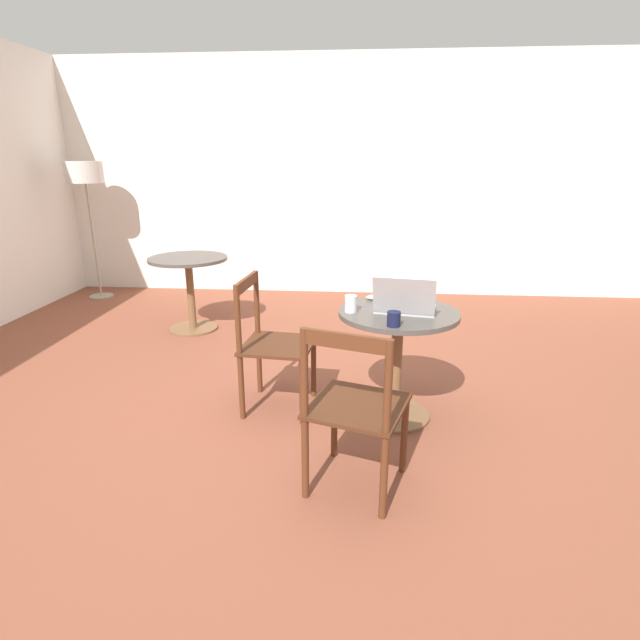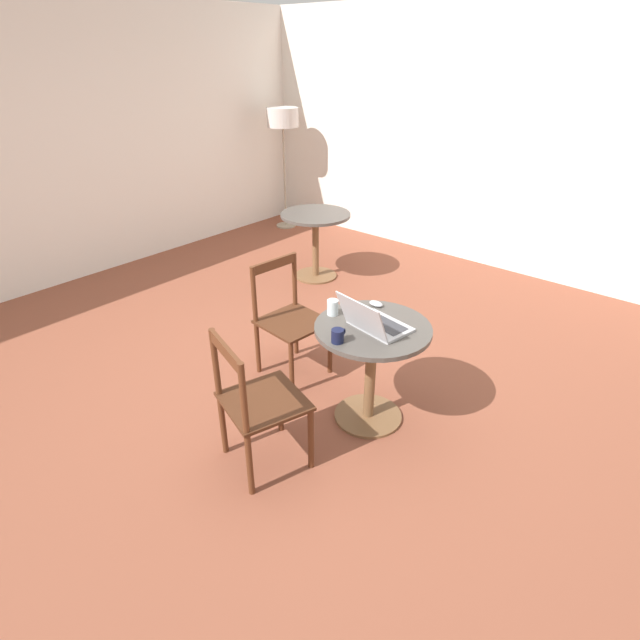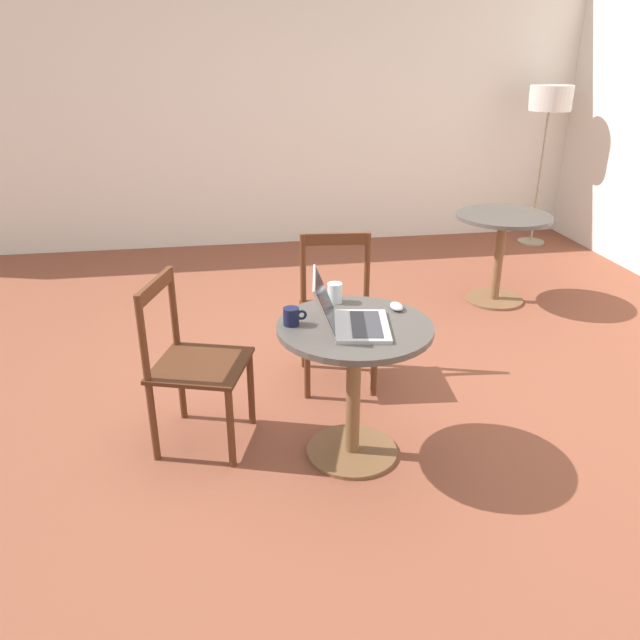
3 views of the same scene
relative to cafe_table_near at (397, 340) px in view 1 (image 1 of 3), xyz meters
The scene contains 11 objects.
ground_plane 0.78m from the cafe_table_near, 98.24° to the left, with size 16.00×16.00×0.00m, color brown.
wall_side 3.30m from the cafe_table_near, 10.35° to the left, with size 0.06×9.40×2.70m.
cafe_table_near is the anchor object (origin of this frame).
cafe_table_mid 2.42m from the cafe_table_near, 49.52° to the left, with size 0.73×0.73×0.71m.
chair_near_back 0.80m from the cafe_table_near, 84.76° to the left, with size 0.48×0.48×0.88m.
chair_near_left 0.81m from the cafe_table_near, 162.11° to the left, with size 0.55×0.55×0.88m.
floor_lamp 4.33m from the cafe_table_near, 51.59° to the left, with size 0.41×0.41×1.55m.
laptop 0.24m from the cafe_table_near, 136.46° to the right, with size 0.40×0.40×0.25m.
mouse 0.35m from the cafe_table_near, 31.46° to the left, with size 0.06×0.10×0.03m.
mug 0.37m from the cafe_table_near, behind, with size 0.11×0.07×0.08m.
drinking_glass 0.38m from the cafe_table_near, 98.06° to the left, with size 0.07×0.07×0.10m.
Camera 1 is at (-2.82, -0.34, 1.58)m, focal length 28.00 mm.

